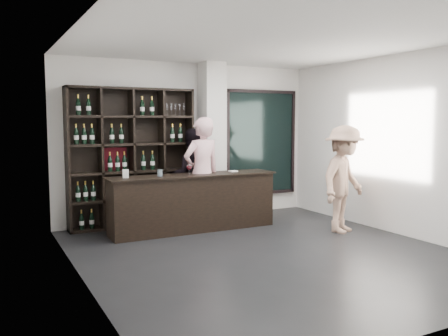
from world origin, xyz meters
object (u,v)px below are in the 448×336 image
taster_pink (202,173)px  taster_black (192,176)px  customer (344,179)px  tasting_counter (194,202)px  wine_shelf (132,158)px

taster_pink → taster_black: 0.56m
taster_black → customer: 2.68m
tasting_counter → taster_pink: 0.52m
tasting_counter → customer: customer is taller
tasting_counter → taster_black: taster_black is taller
tasting_counter → customer: 2.51m
taster_pink → customer: taster_pink is taller
wine_shelf → tasting_counter: wine_shelf is taller
wine_shelf → taster_pink: (1.00, -0.72, -0.25)m
tasting_counter → taster_black: (0.25, 0.65, 0.37)m
tasting_counter → customer: bearing=-30.2°
customer → tasting_counter: bearing=127.3°
wine_shelf → customer: size_ratio=1.36×
tasting_counter → taster_black: 0.79m
taster_black → customer: (1.90, -1.89, 0.03)m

